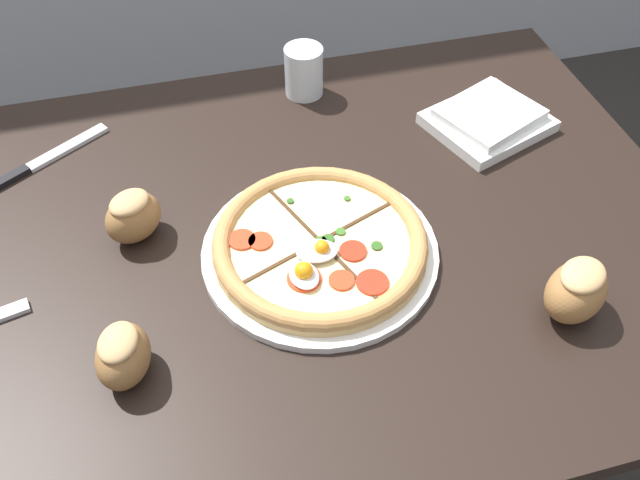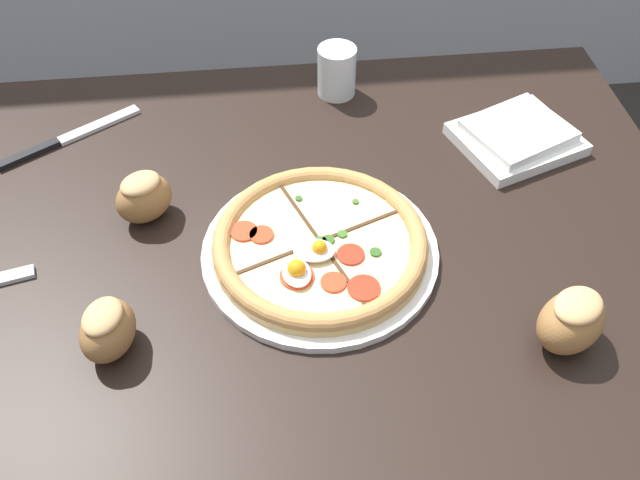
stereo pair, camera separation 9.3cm
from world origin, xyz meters
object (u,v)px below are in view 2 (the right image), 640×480
napkin_folded (517,136)px  water_glass (337,74)px  pizza (320,246)px  knife_main (68,138)px  bread_piece_near (572,320)px  bread_piece_far (107,329)px  bread_piece_mid (144,197)px  dining_table (293,277)px

napkin_folded → water_glass: 0.33m
pizza → knife_main: bearing=142.4°
bread_piece_near → bread_piece_far: bearing=174.7°
pizza → bread_piece_near: bread_piece_near is taller
pizza → napkin_folded: pizza is taller
bread_piece_far → water_glass: (0.35, 0.51, -0.00)m
bread_piece_near → bread_piece_mid: size_ratio=1.11×
napkin_folded → bread_piece_near: bread_piece_near is taller
pizza → bread_piece_near: bearing=-31.4°
bread_piece_far → water_glass: water_glass is taller
pizza → bread_piece_near: size_ratio=2.83×
dining_table → bread_piece_near: (0.33, -0.23, 0.15)m
bread_piece_far → water_glass: bearing=55.8°
pizza → water_glass: 0.39m
bread_piece_mid → pizza: bearing=-23.0°
bread_piece_mid → bread_piece_far: bearing=-97.1°
pizza → napkin_folded: 0.41m
bread_piece_mid → water_glass: size_ratio=1.20×
dining_table → knife_main: knife_main is taller
napkin_folded → bread_piece_mid: bearing=-170.1°
dining_table → bread_piece_far: size_ratio=12.16×
napkin_folded → bread_piece_far: bread_piece_far is taller
napkin_folded → bread_piece_far: (-0.62, -0.33, 0.02)m
bread_piece_near → bread_piece_mid: bearing=152.3°
pizza → napkin_folded: (0.35, 0.21, -0.00)m
pizza → bread_piece_far: (-0.27, -0.13, 0.02)m
pizza → knife_main: (-0.39, 0.30, -0.02)m
knife_main → bread_piece_near: bearing=-67.6°
bread_piece_far → napkin_folded: bearing=28.1°
napkin_folded → bread_piece_far: bearing=-151.9°
dining_table → water_glass: (0.11, 0.34, 0.14)m
water_glass → knife_main: bearing=-169.6°
bread_piece_near → bread_piece_mid: 0.61m
dining_table → knife_main: bearing=144.5°
pizza → knife_main: size_ratio=1.51×
pizza → bread_piece_mid: (-0.25, 0.10, 0.02)m
bread_piece_mid → water_glass: water_glass is taller
knife_main → water_glass: bearing=-22.2°
napkin_folded → bread_piece_near: (-0.06, -0.39, 0.03)m
bread_piece_near → water_glass: water_glass is taller
pizza → napkin_folded: size_ratio=1.48×
pizza → knife_main: 0.49m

